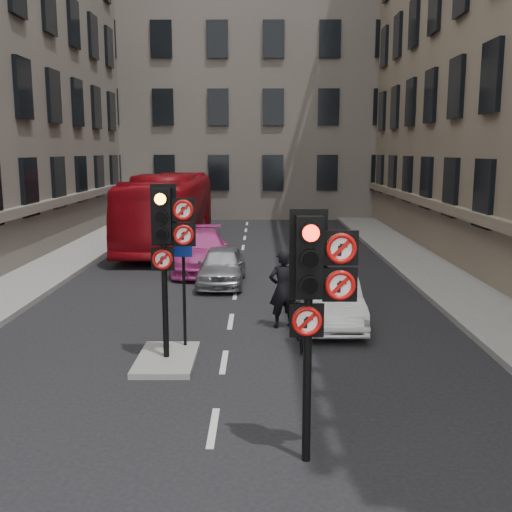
{
  "coord_description": "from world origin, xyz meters",
  "views": [
    {
      "loc": [
        0.73,
        -6.9,
        4.35
      ],
      "look_at": [
        0.68,
        3.02,
        2.6
      ],
      "focal_mm": 42.0,
      "sensor_mm": 36.0,
      "label": 1
    }
  ],
  "objects_px": {
    "car_pink": "(200,250)",
    "motorcyclist": "(283,289)",
    "signal_near": "(315,283)",
    "signal_far": "(167,234)",
    "motorcycle": "(299,326)",
    "bus_red": "(169,210)",
    "car_silver": "(222,266)",
    "car_white": "(331,299)",
    "info_sign": "(184,279)"
  },
  "relations": [
    {
      "from": "signal_near",
      "to": "signal_far",
      "type": "distance_m",
      "value": 4.77
    },
    {
      "from": "car_pink",
      "to": "motorcyclist",
      "type": "bearing_deg",
      "value": -74.74
    },
    {
      "from": "signal_far",
      "to": "motorcycle",
      "type": "relative_size",
      "value": 2.19
    },
    {
      "from": "motorcycle",
      "to": "signal_far",
      "type": "bearing_deg",
      "value": -161.12
    },
    {
      "from": "signal_far",
      "to": "motorcycle",
      "type": "xyz_separation_m",
      "value": [
        2.75,
        1.01,
        -2.21
      ]
    },
    {
      "from": "bus_red",
      "to": "info_sign",
      "type": "xyz_separation_m",
      "value": [
        2.5,
        -14.78,
        -0.04
      ]
    },
    {
      "from": "car_white",
      "to": "motorcycle",
      "type": "xyz_separation_m",
      "value": [
        -0.92,
        -1.88,
        -0.14
      ]
    },
    {
      "from": "car_silver",
      "to": "car_white",
      "type": "bearing_deg",
      "value": -54.76
    },
    {
      "from": "car_pink",
      "to": "motorcyclist",
      "type": "distance_m",
      "value": 7.81
    },
    {
      "from": "car_white",
      "to": "motorcycle",
      "type": "bearing_deg",
      "value": -116.48
    },
    {
      "from": "signal_near",
      "to": "motorcycle",
      "type": "distance_m",
      "value": 5.43
    },
    {
      "from": "motorcycle",
      "to": "info_sign",
      "type": "distance_m",
      "value": 2.78
    },
    {
      "from": "signal_near",
      "to": "bus_red",
      "type": "distance_m",
      "value": 20.14
    },
    {
      "from": "car_silver",
      "to": "motorcyclist",
      "type": "distance_m",
      "value": 5.22
    },
    {
      "from": "signal_near",
      "to": "car_pink",
      "type": "relative_size",
      "value": 0.72
    },
    {
      "from": "signal_near",
      "to": "signal_far",
      "type": "xyz_separation_m",
      "value": [
        -2.6,
        4.0,
        0.12
      ]
    },
    {
      "from": "motorcyclist",
      "to": "car_silver",
      "type": "bearing_deg",
      "value": -86.37
    },
    {
      "from": "motorcycle",
      "to": "info_sign",
      "type": "height_order",
      "value": "info_sign"
    },
    {
      "from": "car_silver",
      "to": "car_pink",
      "type": "relative_size",
      "value": 0.73
    },
    {
      "from": "signal_far",
      "to": "signal_near",
      "type": "bearing_deg",
      "value": -56.98
    },
    {
      "from": "signal_near",
      "to": "car_pink",
      "type": "xyz_separation_m",
      "value": [
        -2.94,
        13.84,
        -1.86
      ]
    },
    {
      "from": "car_white",
      "to": "motorcyclist",
      "type": "xyz_separation_m",
      "value": [
        -1.24,
        -0.36,
        0.34
      ]
    },
    {
      "from": "car_silver",
      "to": "motorcyclist",
      "type": "relative_size",
      "value": 1.87
    },
    {
      "from": "car_pink",
      "to": "motorcyclist",
      "type": "relative_size",
      "value": 2.56
    },
    {
      "from": "car_white",
      "to": "car_pink",
      "type": "height_order",
      "value": "car_pink"
    },
    {
      "from": "bus_red",
      "to": "info_sign",
      "type": "height_order",
      "value": "bus_red"
    },
    {
      "from": "signal_far",
      "to": "car_silver",
      "type": "xyz_separation_m",
      "value": [
        0.62,
        7.42,
        -2.08
      ]
    },
    {
      "from": "motorcycle",
      "to": "car_pink",
      "type": "bearing_deg",
      "value": 108.0
    },
    {
      "from": "signal_far",
      "to": "info_sign",
      "type": "distance_m",
      "value": 1.34
    },
    {
      "from": "bus_red",
      "to": "motorcyclist",
      "type": "xyz_separation_m",
      "value": [
        4.71,
        -12.99,
        -0.68
      ]
    },
    {
      "from": "signal_far",
      "to": "bus_red",
      "type": "relative_size",
      "value": 0.3
    },
    {
      "from": "car_pink",
      "to": "info_sign",
      "type": "height_order",
      "value": "info_sign"
    },
    {
      "from": "signal_near",
      "to": "car_white",
      "type": "height_order",
      "value": "signal_near"
    },
    {
      "from": "car_white",
      "to": "motorcyclist",
      "type": "relative_size",
      "value": 1.97
    },
    {
      "from": "motorcycle",
      "to": "signal_near",
      "type": "bearing_deg",
      "value": -92.95
    },
    {
      "from": "info_sign",
      "to": "car_white",
      "type": "bearing_deg",
      "value": 32.58
    },
    {
      "from": "car_pink",
      "to": "motorcycle",
      "type": "distance_m",
      "value": 9.36
    },
    {
      "from": "car_silver",
      "to": "signal_far",
      "type": "bearing_deg",
      "value": -93.47
    },
    {
      "from": "car_silver",
      "to": "car_pink",
      "type": "distance_m",
      "value": 2.6
    },
    {
      "from": "motorcyclist",
      "to": "info_sign",
      "type": "xyz_separation_m",
      "value": [
        -2.21,
        -1.79,
        0.63
      ]
    },
    {
      "from": "bus_red",
      "to": "motorcycle",
      "type": "distance_m",
      "value": 15.4
    },
    {
      "from": "car_pink",
      "to": "car_silver",
      "type": "bearing_deg",
      "value": -73.83
    },
    {
      "from": "car_white",
      "to": "car_pink",
      "type": "relative_size",
      "value": 0.77
    },
    {
      "from": "signal_near",
      "to": "bus_red",
      "type": "relative_size",
      "value": 0.3
    },
    {
      "from": "motorcycle",
      "to": "car_white",
      "type": "bearing_deg",
      "value": 62.67
    },
    {
      "from": "motorcyclist",
      "to": "signal_far",
      "type": "bearing_deg",
      "value": 29.54
    },
    {
      "from": "signal_near",
      "to": "info_sign",
      "type": "bearing_deg",
      "value": 116.73
    },
    {
      "from": "bus_red",
      "to": "motorcyclist",
      "type": "height_order",
      "value": "bus_red"
    },
    {
      "from": "signal_far",
      "to": "bus_red",
      "type": "xyz_separation_m",
      "value": [
        -2.28,
        15.52,
        -1.05
      ]
    },
    {
      "from": "motorcyclist",
      "to": "bus_red",
      "type": "bearing_deg",
      "value": -86.72
    }
  ]
}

